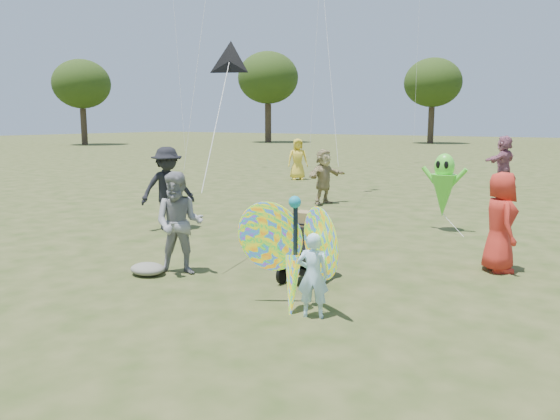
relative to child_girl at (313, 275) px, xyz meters
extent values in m
plane|color=#51592B|center=(-1.05, -0.34, -0.54)|extent=(160.00, 160.00, 0.00)
imported|color=#B4E5FF|center=(0.00, 0.00, 0.00)|extent=(0.47, 0.40, 1.09)
imported|color=gray|center=(-2.76, 0.53, 0.29)|extent=(1.02, 0.95, 1.66)
ellipsoid|color=slate|center=(-3.18, 0.21, -0.45)|extent=(0.59, 0.49, 0.19)
imported|color=red|center=(1.51, 3.52, 0.28)|extent=(0.86, 0.96, 1.64)
imported|color=black|center=(-5.55, 3.12, 0.39)|extent=(1.22, 1.40, 1.87)
imported|color=tan|center=(-4.40, 8.39, 0.27)|extent=(0.79, 1.57, 1.62)
imported|color=yellow|center=(-8.48, 13.66, 0.31)|extent=(0.99, 0.95, 1.70)
imported|color=#9E5A71|center=(-0.76, 15.44, 0.41)|extent=(1.03, 1.86, 1.91)
cube|color=black|center=(-0.86, 1.34, 0.01)|extent=(0.52, 0.89, 0.71)
cube|color=black|center=(-0.86, 1.34, -0.32)|extent=(0.46, 0.71, 0.10)
ellipsoid|color=black|center=(-0.86, 1.59, 0.34)|extent=(0.51, 0.45, 0.33)
cylinder|color=black|center=(-1.10, 0.99, -0.39)|extent=(0.07, 0.30, 0.30)
cylinder|color=black|center=(-0.62, 0.99, -0.39)|extent=(0.07, 0.30, 0.30)
cylinder|color=black|center=(-0.86, 1.79, -0.43)|extent=(0.06, 0.22, 0.22)
cylinder|color=black|center=(-0.86, 0.86, 0.44)|extent=(0.44, 0.06, 0.03)
cube|color=#A5884F|center=(-0.86, 1.29, 0.42)|extent=(0.36, 0.30, 0.26)
ellipsoid|color=#FF3428|center=(-0.74, 0.14, 0.38)|extent=(0.98, 0.71, 1.24)
ellipsoid|color=#FF3428|center=(0.02, 0.14, 0.38)|extent=(0.98, 0.71, 1.24)
cylinder|color=black|center=(-0.36, 0.16, 0.33)|extent=(0.06, 0.06, 1.00)
cone|color=#FF3428|center=(-0.31, -0.01, -0.24)|extent=(0.36, 0.49, 0.93)
sphere|color=teal|center=(-0.36, 0.14, 0.88)|extent=(0.16, 0.16, 0.16)
cone|color=black|center=(-3.19, 2.43, 2.99)|extent=(0.89, 0.62, 0.81)
cylinder|color=silver|center=(-2.77, 1.53, 1.89)|extent=(0.85, 1.82, 2.20)
cone|color=#5BEB37|center=(-0.26, 6.32, 0.26)|extent=(0.56, 0.56, 0.95)
ellipsoid|color=#5BEB37|center=(-0.26, 6.32, 0.91)|extent=(0.44, 0.39, 0.57)
ellipsoid|color=black|center=(-0.35, 6.14, 0.96)|extent=(0.10, 0.05, 0.17)
ellipsoid|color=black|center=(-0.17, 6.14, 0.96)|extent=(0.10, 0.05, 0.17)
cylinder|color=#5BEB37|center=(-0.56, 6.32, 0.66)|extent=(0.43, 0.10, 0.49)
cylinder|color=#5BEB37|center=(0.04, 6.32, 0.66)|extent=(0.43, 0.10, 0.49)
cylinder|color=silver|center=(0.04, 6.12, -0.34)|extent=(0.61, 0.41, 0.41)
cylinder|color=silver|center=(-4.33, 8.25, 4.70)|extent=(2.57, 3.19, 7.90)
cylinder|color=#3A2D21|center=(-31.05, 44.66, 1.56)|extent=(0.70, 0.70, 4.20)
ellipsoid|color=#2B4214|center=(-31.05, 44.66, 6.46)|extent=(6.60, 6.60, 5.61)
cylinder|color=#3A2D21|center=(-15.05, 51.66, 1.35)|extent=(0.63, 0.63, 3.78)
ellipsoid|color=#2B4214|center=(-15.05, 51.66, 5.76)|extent=(5.94, 5.94, 5.05)
cylinder|color=#3A2D21|center=(-43.05, 29.66, 1.24)|extent=(0.59, 0.59, 3.57)
ellipsoid|color=#2B4214|center=(-43.05, 29.66, 5.41)|extent=(5.61, 5.61, 4.77)
camera|label=1|loc=(3.25, -5.76, 1.92)|focal=35.00mm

